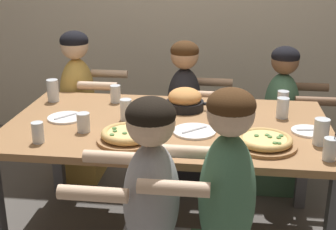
% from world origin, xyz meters
% --- Properties ---
extents(dining_table, '(1.84, 1.04, 0.75)m').
position_xyz_m(dining_table, '(0.00, 0.00, 0.67)').
color(dining_table, '#996B42').
rests_on(dining_table, ground).
extents(pizza_board_main, '(0.33, 0.33, 0.05)m').
position_xyz_m(pizza_board_main, '(0.52, -0.27, 0.78)').
color(pizza_board_main, '#996B42').
rests_on(pizza_board_main, dining_table).
extents(pizza_board_second, '(0.32, 0.32, 0.06)m').
position_xyz_m(pizza_board_second, '(-0.18, -0.29, 0.78)').
color(pizza_board_second, '#996B42').
rests_on(pizza_board_second, dining_table).
extents(skillet_bowl, '(0.34, 0.23, 0.14)m').
position_xyz_m(skillet_bowl, '(0.07, 0.26, 0.81)').
color(skillet_bowl, black).
rests_on(skillet_bowl, dining_table).
extents(empty_plate_a, '(0.21, 0.21, 0.02)m').
position_xyz_m(empty_plate_a, '(-0.61, -0.00, 0.75)').
color(empty_plate_a, white).
rests_on(empty_plate_a, dining_table).
extents(empty_plate_b, '(0.19, 0.19, 0.02)m').
position_xyz_m(empty_plate_b, '(0.78, -0.04, 0.75)').
color(empty_plate_b, white).
rests_on(empty_plate_b, dining_table).
extents(empty_plate_c, '(0.24, 0.24, 0.02)m').
position_xyz_m(empty_plate_c, '(0.16, -0.12, 0.75)').
color(empty_plate_c, white).
rests_on(empty_plate_c, dining_table).
extents(cocktail_glass_blue, '(0.06, 0.06, 0.14)m').
position_xyz_m(cocktail_glass_blue, '(0.82, -0.39, 0.80)').
color(cocktail_glass_blue, silver).
rests_on(cocktail_glass_blue, dining_table).
extents(drinking_glass_a, '(0.07, 0.07, 0.12)m').
position_xyz_m(drinking_glass_a, '(0.66, 0.18, 0.80)').
color(drinking_glass_a, silver).
rests_on(drinking_glass_a, dining_table).
extents(drinking_glass_b, '(0.07, 0.07, 0.12)m').
position_xyz_m(drinking_glass_b, '(-0.25, 0.03, 0.80)').
color(drinking_glass_b, silver).
rests_on(drinking_glass_b, dining_table).
extents(drinking_glass_c, '(0.08, 0.08, 0.14)m').
position_xyz_m(drinking_glass_c, '(-0.80, 0.32, 0.81)').
color(drinking_glass_c, silver).
rests_on(drinking_glass_c, dining_table).
extents(drinking_glass_d, '(0.07, 0.07, 0.11)m').
position_xyz_m(drinking_glass_d, '(-0.44, -0.18, 0.80)').
color(drinking_glass_d, silver).
rests_on(drinking_glass_d, dining_table).
extents(drinking_glass_e, '(0.07, 0.07, 0.11)m').
position_xyz_m(drinking_glass_e, '(-0.39, 0.34, 0.80)').
color(drinking_glass_e, silver).
rests_on(drinking_glass_e, dining_table).
extents(drinking_glass_f, '(0.07, 0.07, 0.13)m').
position_xyz_m(drinking_glass_f, '(0.67, 0.30, 0.81)').
color(drinking_glass_f, silver).
rests_on(drinking_glass_f, dining_table).
extents(drinking_glass_g, '(0.08, 0.08, 0.14)m').
position_xyz_m(drinking_glass_g, '(0.81, -0.20, 0.81)').
color(drinking_glass_g, silver).
rests_on(drinking_glass_g, dining_table).
extents(drinking_glass_h, '(0.06, 0.06, 0.11)m').
position_xyz_m(drinking_glass_h, '(-0.63, -0.36, 0.80)').
color(drinking_glass_h, silver).
rests_on(drinking_glass_h, dining_table).
extents(diner_near_center, '(0.51, 0.40, 1.14)m').
position_xyz_m(diner_near_center, '(0.02, -0.74, 0.53)').
color(diner_near_center, '#99999E').
rests_on(diner_near_center, ground).
extents(diner_far_left, '(0.51, 0.40, 1.14)m').
position_xyz_m(diner_far_left, '(-0.77, 0.74, 0.53)').
color(diner_far_left, gold).
rests_on(diner_far_left, ground).
extents(diner_far_center, '(0.51, 0.40, 1.09)m').
position_xyz_m(diner_far_center, '(0.03, 0.74, 0.50)').
color(diner_far_center, '#232328').
rests_on(diner_far_center, ground).
extents(diner_far_right, '(0.51, 0.40, 1.06)m').
position_xyz_m(diner_far_right, '(0.72, 0.74, 0.49)').
color(diner_far_right, '#477556').
rests_on(diner_far_right, ground).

